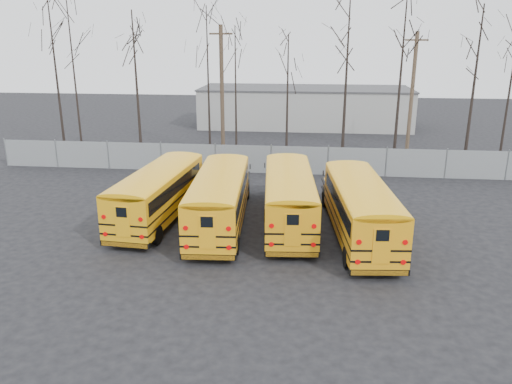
# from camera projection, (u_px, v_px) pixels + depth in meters

# --- Properties ---
(ground) EXTENTS (120.00, 120.00, 0.00)m
(ground) POSITION_uv_depth(u_px,v_px,m) (251.00, 238.00, 24.24)
(ground) COLOR black
(ground) RESTS_ON ground
(fence) EXTENTS (40.00, 0.04, 2.00)m
(fence) POSITION_uv_depth(u_px,v_px,m) (271.00, 160.00, 35.33)
(fence) COLOR gray
(fence) RESTS_ON ground
(distant_building) EXTENTS (22.00, 8.00, 4.00)m
(distant_building) POSITION_uv_depth(u_px,v_px,m) (305.00, 107.00, 53.79)
(distant_building) COLOR #999894
(distant_building) RESTS_ON ground
(bus_a) EXTENTS (3.11, 10.30, 2.84)m
(bus_a) POSITION_uv_depth(u_px,v_px,m) (160.00, 189.00, 26.22)
(bus_a) COLOR black
(bus_a) RESTS_ON ground
(bus_b) EXTENTS (3.08, 10.60, 2.93)m
(bus_b) POSITION_uv_depth(u_px,v_px,m) (220.00, 195.00, 25.11)
(bus_b) COLOR black
(bus_b) RESTS_ON ground
(bus_c) EXTENTS (3.22, 10.55, 2.91)m
(bus_c) POSITION_uv_depth(u_px,v_px,m) (289.00, 194.00, 25.37)
(bus_c) COLOR black
(bus_c) RESTS_ON ground
(bus_d) EXTENTS (3.37, 10.58, 2.91)m
(bus_d) POSITION_uv_depth(u_px,v_px,m) (360.00, 204.00, 23.73)
(bus_d) COLOR black
(bus_d) RESTS_ON ground
(utility_pole_left) EXTENTS (1.82, 0.32, 10.21)m
(utility_pole_left) POSITION_uv_depth(u_px,v_px,m) (222.00, 90.00, 39.46)
(utility_pole_left) COLOR #463628
(utility_pole_left) RESTS_ON ground
(utility_pole_right) EXTENTS (1.72, 0.46, 9.73)m
(utility_pole_right) POSITION_uv_depth(u_px,v_px,m) (412.00, 94.00, 39.36)
(utility_pole_right) COLOR brown
(utility_pole_right) RESTS_ON ground
(tree_0) EXTENTS (0.26, 0.26, 12.69)m
(tree_0) POSITION_uv_depth(u_px,v_px,m) (56.00, 74.00, 41.10)
(tree_0) COLOR black
(tree_0) RESTS_ON ground
(tree_1) EXTENTS (0.26, 0.26, 12.50)m
(tree_1) POSITION_uv_depth(u_px,v_px,m) (75.00, 80.00, 36.88)
(tree_1) COLOR black
(tree_1) RESTS_ON ground
(tree_2) EXTENTS (0.26, 0.26, 11.14)m
(tree_2) POSITION_uv_depth(u_px,v_px,m) (137.00, 90.00, 36.47)
(tree_2) COLOR black
(tree_2) RESTS_ON ground
(tree_3) EXTENTS (0.26, 0.26, 11.60)m
(tree_3) POSITION_uv_depth(u_px,v_px,m) (208.00, 83.00, 39.58)
(tree_3) COLOR black
(tree_3) RESTS_ON ground
(tree_4) EXTENTS (0.26, 0.26, 10.09)m
(tree_4) POSITION_uv_depth(u_px,v_px,m) (236.00, 98.00, 36.30)
(tree_4) COLOR black
(tree_4) RESTS_ON ground
(tree_5) EXTENTS (0.26, 0.26, 9.51)m
(tree_5) POSITION_uv_depth(u_px,v_px,m) (287.00, 101.00, 37.19)
(tree_5) COLOR black
(tree_5) RESTS_ON ground
(tree_6) EXTENTS (0.26, 0.26, 11.85)m
(tree_6) POSITION_uv_depth(u_px,v_px,m) (346.00, 84.00, 37.29)
(tree_6) COLOR black
(tree_6) RESTS_ON ground
(tree_7) EXTENTS (0.26, 0.26, 11.88)m
(tree_7) POSITION_uv_depth(u_px,v_px,m) (400.00, 85.00, 36.79)
(tree_7) COLOR black
(tree_7) RESTS_ON ground
(tree_8) EXTENTS (0.26, 0.26, 11.47)m
(tree_8) POSITION_uv_depth(u_px,v_px,m) (473.00, 90.00, 35.27)
(tree_8) COLOR black
(tree_8) RESTS_ON ground
(tree_9) EXTENTS (0.26, 0.26, 12.04)m
(tree_9) POSITION_uv_depth(u_px,v_px,m) (511.00, 82.00, 37.58)
(tree_9) COLOR black
(tree_9) RESTS_ON ground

